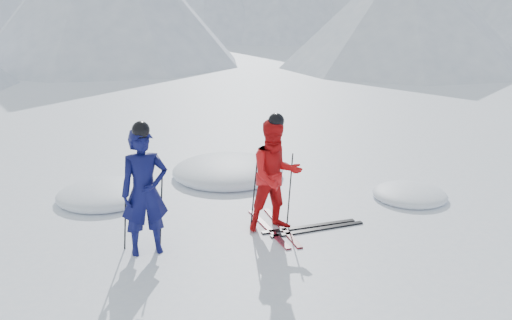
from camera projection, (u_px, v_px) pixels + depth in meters
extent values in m
plane|color=white|center=(343.00, 223.00, 9.42)|extent=(160.00, 160.00, 0.00)
cone|color=#B2BCD1|center=(405.00, 8.00, 29.89)|extent=(14.00, 14.00, 6.50)
imported|color=#0B0E46|center=(145.00, 192.00, 8.06)|extent=(0.76, 0.54, 1.95)
imported|color=red|center=(276.00, 176.00, 8.90)|extent=(0.97, 0.79, 1.89)
cylinder|color=black|center=(125.00, 211.00, 8.22)|extent=(0.13, 0.09, 1.30)
cylinder|color=black|center=(161.00, 205.00, 8.44)|extent=(0.13, 0.08, 1.30)
cylinder|color=black|center=(254.00, 190.00, 9.15)|extent=(0.12, 0.10, 1.25)
cylinder|color=black|center=(290.00, 189.00, 9.20)|extent=(0.12, 0.09, 1.25)
cube|color=black|center=(268.00, 228.00, 9.14)|extent=(0.29, 1.70, 0.03)
cube|color=black|center=(282.00, 227.00, 9.20)|extent=(0.18, 1.70, 0.03)
cube|color=black|center=(309.00, 226.00, 9.22)|extent=(1.70, 0.22, 0.03)
cube|color=black|center=(318.00, 229.00, 9.11)|extent=(1.70, 0.28, 0.03)
ellipsoid|color=white|center=(106.00, 198.00, 10.56)|extent=(1.86, 1.86, 0.41)
ellipsoid|color=white|center=(409.00, 198.00, 10.59)|extent=(1.44, 1.44, 0.32)
ellipsoid|color=white|center=(228.00, 176.00, 11.90)|extent=(2.43, 2.43, 0.54)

